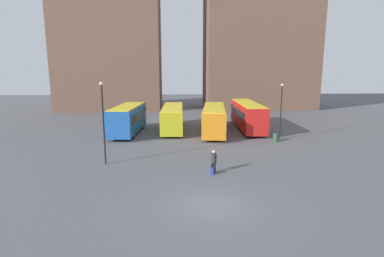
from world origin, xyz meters
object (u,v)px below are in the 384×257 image
bus_0 (128,119)px  suitcase (211,171)px  traveler (214,159)px  bus_3 (247,115)px  lamp_post_1 (103,117)px  bus_1 (173,117)px  bus_2 (214,118)px  lamp_post_0 (281,107)px  trash_bin (276,138)px

bus_0 → suitcase: (7.88, -14.80, -1.48)m
bus_0 → traveler: bearing=-145.4°
bus_3 → lamp_post_1: bearing=135.7°
bus_1 → bus_2: (4.89, -1.84, 0.08)m
bus_3 → lamp_post_0: (2.03, -6.13, 1.66)m
lamp_post_0 → lamp_post_1: (-16.65, -7.52, 0.25)m
bus_2 → bus_3: (4.43, 1.89, 0.13)m
bus_2 → lamp_post_0: (6.46, -4.24, 1.78)m
bus_1 → bus_2: bearing=-108.8°
traveler → trash_bin: bearing=-43.1°
traveler → suitcase: bearing=151.1°
lamp_post_0 → bus_0: bearing=165.6°
bus_0 → trash_bin: bearing=-103.3°
lamp_post_0 → bus_2: bearing=146.7°
bus_2 → lamp_post_0: 7.93m
bus_0 → bus_3: size_ratio=0.81×
lamp_post_1 → bus_1: bearing=68.7°
bus_0 → bus_2: bus_0 is taller
bus_2 → lamp_post_1: lamp_post_1 is taller
bus_1 → traveler: size_ratio=6.42×
bus_2 → traveler: (-1.98, -14.32, -0.70)m
lamp_post_0 → trash_bin: size_ratio=6.95×
lamp_post_1 → trash_bin: (15.89, 6.54, -3.29)m
traveler → lamp_post_1: 9.03m
suitcase → lamp_post_1: (-7.99, 3.03, 3.44)m
traveler → lamp_post_1: lamp_post_1 is taller
bus_2 → bus_3: size_ratio=0.97×
suitcase → trash_bin: (7.90, 9.56, 0.15)m
bus_0 → lamp_post_1: bearing=-175.4°
bus_0 → suitcase: bearing=-146.9°
bus_0 → trash_bin: (15.79, -5.24, -1.33)m
bus_1 → suitcase: bearing=-169.0°
bus_1 → lamp_post_0: (11.35, -6.08, 1.86)m
bus_1 → bus_3: size_ratio=0.91×
trash_bin → traveler: bearing=-130.2°
bus_1 → traveler: bearing=-167.9°
bus_1 → trash_bin: bearing=-121.9°
bus_3 → suitcase: 18.01m
bus_2 → lamp_post_1: bearing=147.1°
suitcase → trash_bin: 12.41m
bus_2 → bus_3: 4.82m
bus_3 → trash_bin: 7.35m
bus_1 → bus_3: bearing=-87.9°
trash_bin → lamp_post_0: bearing=52.2°
bus_2 → traveler: bearing=-179.8°
lamp_post_1 → trash_bin: bearing=22.4°
traveler → suitcase: (-0.23, -0.46, -0.70)m
suitcase → lamp_post_1: lamp_post_1 is taller
lamp_post_1 → trash_bin: size_ratio=7.52×
suitcase → bus_1: bearing=6.2°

